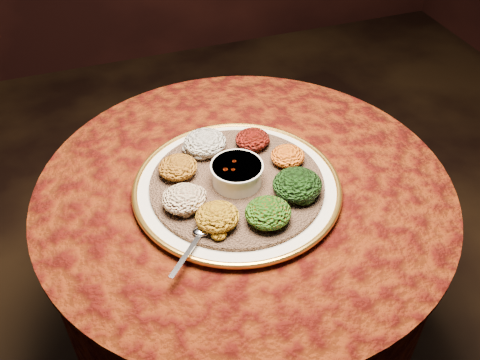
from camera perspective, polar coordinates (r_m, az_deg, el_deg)
name	(u,v)px	position (r m, az deg, el deg)	size (l,w,h in m)	color
table	(244,238)	(1.35, 0.43, -6.18)	(0.96, 0.96, 0.73)	black
platter	(237,187)	(1.20, -0.32, -0.77)	(0.50, 0.50, 0.02)	beige
injera	(237,184)	(1.19, -0.33, -0.39)	(0.39, 0.39, 0.01)	brown
stew_bowl	(237,172)	(1.17, -0.33, 0.81)	(0.12, 0.12, 0.05)	silver
spoon	(201,234)	(1.08, -4.23, -5.73)	(0.12, 0.12, 0.01)	silver
portion_ayib	(205,142)	(1.26, -3.75, 4.02)	(0.10, 0.10, 0.05)	beige
portion_kitfo	(252,139)	(1.28, 1.34, 4.37)	(0.08, 0.08, 0.04)	black
portion_tikil	(288,156)	(1.24, 5.10, 2.57)	(0.08, 0.08, 0.04)	#BD810F
portion_gomen	(297,185)	(1.15, 6.13, -0.48)	(0.11, 0.10, 0.05)	black
portion_mixveg	(268,213)	(1.09, 3.01, -3.50)	(0.10, 0.09, 0.05)	#9B250A
portion_kik	(217,217)	(1.08, -2.43, -3.94)	(0.09, 0.09, 0.04)	#B07E0F
portion_timatim	(184,199)	(1.13, -6.00, -2.00)	(0.09, 0.09, 0.04)	maroon
portion_shiro	(178,167)	(1.20, -6.64, 1.36)	(0.09, 0.08, 0.04)	#9D5E12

